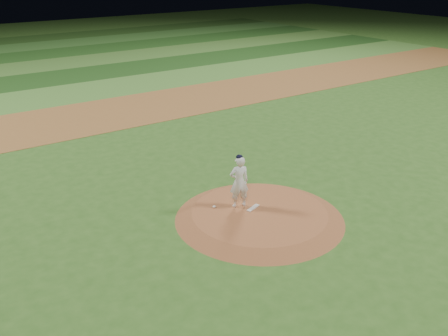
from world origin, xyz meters
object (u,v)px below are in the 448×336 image
object	(u,v)px
pitchers_mound	(259,215)
pitching_rubber	(253,208)
rosin_bag	(214,207)
pitcher_on_mound	(239,181)

from	to	relation	value
pitchers_mound	pitching_rubber	size ratio (longest dim) A/B	9.62
pitchers_mound	rosin_bag	world-z (taller)	rosin_bag
pitcher_on_mound	pitchers_mound	bearing A→B (deg)	-65.64
pitching_rubber	rosin_bag	world-z (taller)	rosin_bag
pitchers_mound	rosin_bag	bearing A→B (deg)	133.54
pitchers_mound	rosin_bag	distance (m)	1.51
pitching_rubber	pitcher_on_mound	bearing A→B (deg)	108.15
pitching_rubber	pitcher_on_mound	size ratio (longest dim) A/B	0.31
rosin_bag	pitcher_on_mound	size ratio (longest dim) A/B	0.06
pitchers_mound	pitching_rubber	world-z (taller)	pitching_rubber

